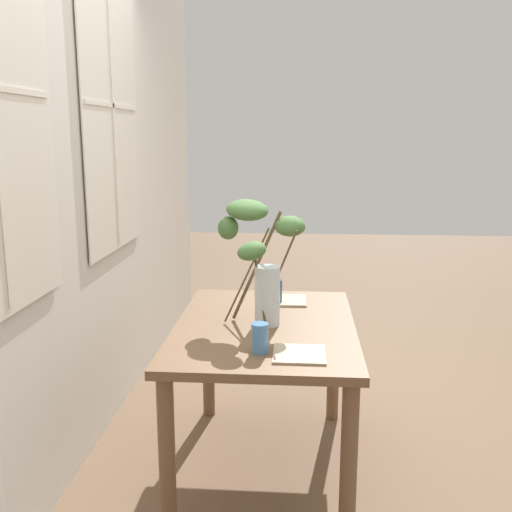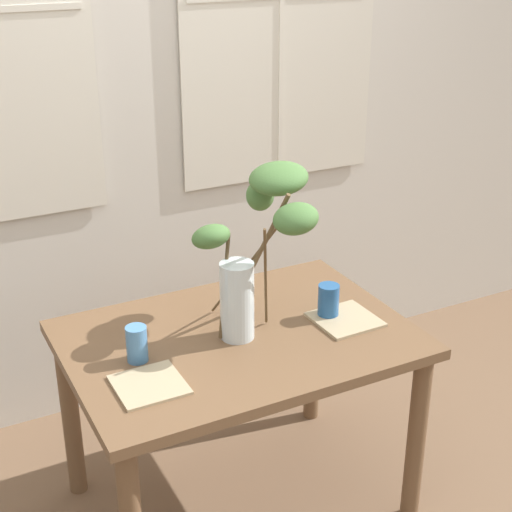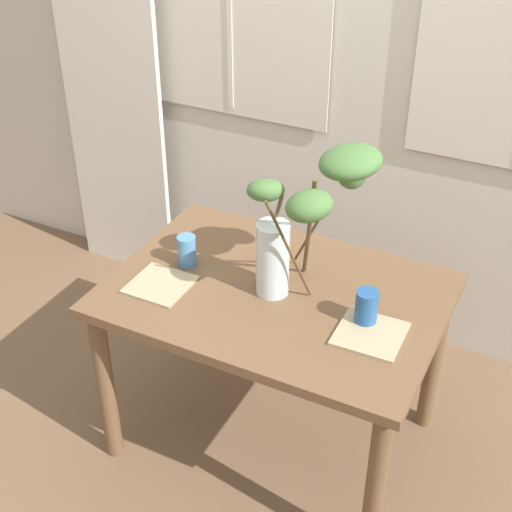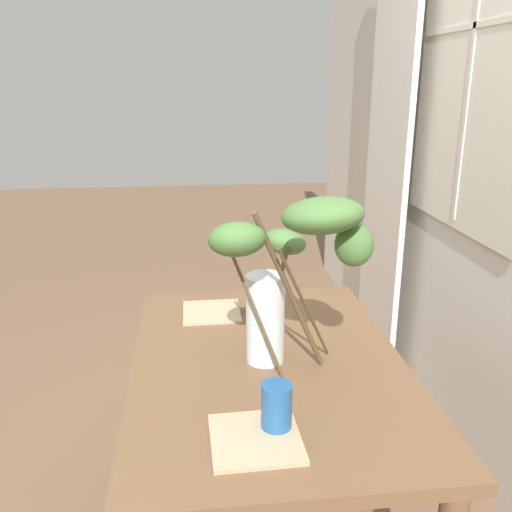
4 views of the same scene
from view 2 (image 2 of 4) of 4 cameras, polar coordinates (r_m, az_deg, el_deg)
The scene contains 8 objects.
ground at distance 3.12m, azimuth -1.20°, elevation -17.83°, with size 14.00×14.00×0.00m, color brown.
back_wall_with_windows at distance 3.29m, azimuth -9.11°, elevation 13.34°, with size 5.85×0.14×2.98m.
dining_table at distance 2.75m, azimuth -1.31°, elevation -7.93°, with size 1.19×0.84×0.74m.
vase_with_branches at distance 2.60m, azimuth 0.12°, elevation 1.33°, with size 0.52×0.48×0.58m.
drinking_glass_blue_left at distance 2.54m, azimuth -8.89°, elevation -6.48°, with size 0.07×0.07×0.12m, color #4C84BC.
drinking_glass_blue_right at distance 2.79m, azimuth 5.42°, elevation -3.37°, with size 0.08×0.08×0.13m, color #235693.
plate_square_left at distance 2.43m, azimuth -7.97°, elevation -9.49°, with size 0.21×0.21×0.01m, color tan.
plate_square_right at distance 2.79m, azimuth 6.66°, elevation -4.73°, with size 0.22×0.22×0.01m, color tan.
Camera 2 is at (-1.02, -2.10, 2.08)m, focal length 53.64 mm.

